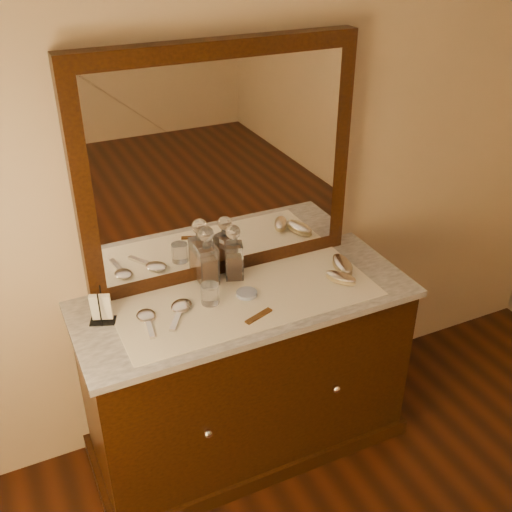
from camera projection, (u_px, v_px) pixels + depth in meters
name	position (u px, v px, depth m)	size (l,w,h in m)	color
dresser_cabinet	(247.00, 376.00, 2.78)	(1.40, 0.55, 0.82)	black
dresser_plinth	(247.00, 434.00, 2.97)	(1.46, 0.59, 0.08)	black
knob_left	(208.00, 434.00, 2.43)	(0.04, 0.04, 0.04)	silver
knob_right	(336.00, 389.00, 2.65)	(0.04, 0.04, 0.04)	silver
marble_top	(246.00, 299.00, 2.57)	(1.44, 0.59, 0.03)	silver
mirror_frame	(220.00, 165.00, 2.50)	(1.20, 0.08, 1.00)	black
mirror_glass	(223.00, 168.00, 2.47)	(1.06, 0.01, 0.86)	white
lace_runner	(248.00, 298.00, 2.54)	(1.10, 0.45, 0.00)	white
pin_dish	(247.00, 293.00, 2.56)	(0.09, 0.09, 0.02)	white
comb	(259.00, 316.00, 2.42)	(0.13, 0.02, 0.01)	brown
napkin_rack	(101.00, 309.00, 2.38)	(0.11, 0.09, 0.15)	black
decanter_left	(207.00, 261.00, 2.59)	(0.09, 0.09, 0.27)	brown
decanter_right	(234.00, 258.00, 2.64)	(0.10, 0.10, 0.25)	brown
brush_near	(341.00, 278.00, 2.64)	(0.13, 0.15, 0.04)	tan
brush_far	(342.00, 265.00, 2.73)	(0.11, 0.18, 0.05)	tan
hand_mirror_outer	(147.00, 318.00, 2.41)	(0.09, 0.20, 0.02)	silver
hand_mirror_inner	(181.00, 308.00, 2.46)	(0.16, 0.21, 0.02)	silver
tumblers	(210.00, 294.00, 2.49)	(0.08, 0.08, 0.09)	white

